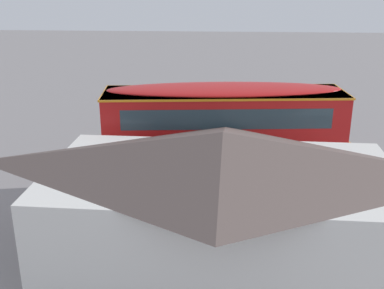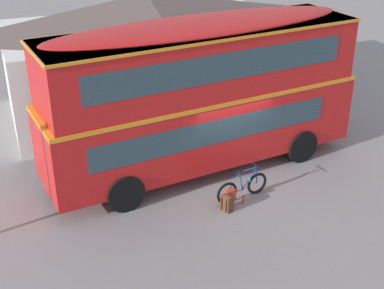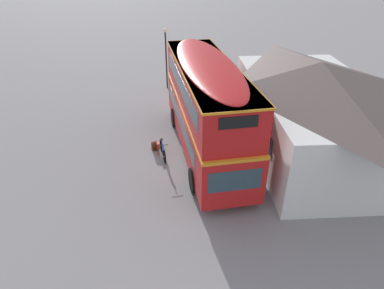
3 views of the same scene
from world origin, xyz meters
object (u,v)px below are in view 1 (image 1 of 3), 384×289
object	(u,v)px
double_decker_bus	(223,136)
backpack_on_ground	(229,165)
touring_bicycle	(216,166)
water_bottle_red_squeeze	(217,169)

from	to	relation	value
double_decker_bus	backpack_on_ground	size ratio (longest dim) A/B	19.70
touring_bicycle	water_bottle_red_squeeze	bearing A→B (deg)	-97.33
double_decker_bus	touring_bicycle	xyz separation A→B (m)	(0.28, -2.22, -2.27)
double_decker_bus	backpack_on_ground	world-z (taller)	double_decker_bus
touring_bicycle	backpack_on_ground	bearing A→B (deg)	-148.52
water_bottle_red_squeeze	backpack_on_ground	bearing A→B (deg)	-166.20
double_decker_bus	backpack_on_ground	bearing A→B (deg)	-97.48
backpack_on_ground	double_decker_bus	bearing A→B (deg)	82.52
touring_bicycle	water_bottle_red_squeeze	xyz separation A→B (m)	(-0.03, -0.23, -0.25)
backpack_on_ground	water_bottle_red_squeeze	bearing A→B (deg)	13.80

